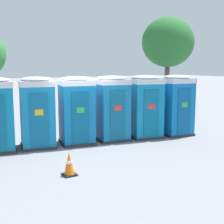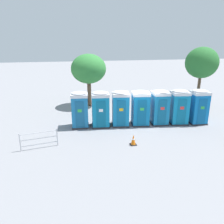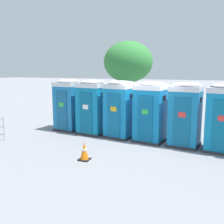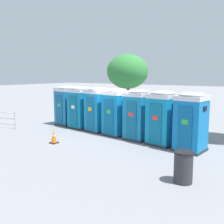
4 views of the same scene
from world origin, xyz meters
The scene contains 8 objects.
ground_plane centered at (0.00, 0.00, 0.00)m, with size 120.00×120.00×0.00m, color gray.
portapotty_2 centered at (-1.45, 0.01, 1.28)m, with size 1.39×1.39×2.54m.
portapotty_3 centered at (-0.03, -0.21, 1.28)m, with size 1.39×1.38×2.54m.
portapotty_4 centered at (1.40, -0.39, 1.28)m, with size 1.31×1.33×2.54m.
portapotty_5 centered at (2.81, -0.62, 1.28)m, with size 1.42×1.39×2.54m.
portapotty_6 centered at (4.23, -0.89, 1.28)m, with size 1.32×1.32×2.54m.
street_tree_1 centered at (6.28, 2.23, 4.10)m, with size 2.74×2.74×5.44m.
traffic_cone centered at (-1.58, -3.31, 0.31)m, with size 0.36×0.36×0.64m.
Camera 1 is at (-4.57, -10.87, 2.95)m, focal length 50.00 mm.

